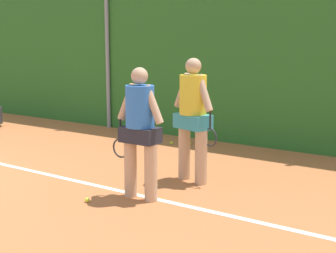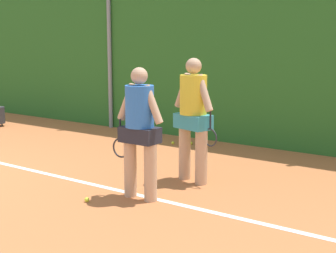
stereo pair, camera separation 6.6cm
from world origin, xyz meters
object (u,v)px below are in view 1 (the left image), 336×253
player_midcourt (193,113)px  tennis_ball_7 (190,143)px  player_foreground_near (140,126)px  tennis_ball_4 (87,200)px  tennis_ball_3 (171,143)px

player_midcourt → tennis_ball_7: (-1.44, 2.24, -1.05)m
player_foreground_near → tennis_ball_4: bearing=47.9°
player_foreground_near → tennis_ball_4: 1.24m
tennis_ball_3 → tennis_ball_4: same height
player_midcourt → tennis_ball_7: size_ratio=29.15×
player_midcourt → tennis_ball_4: bearing=-97.1°
tennis_ball_4 → tennis_ball_7: same height
tennis_ball_4 → tennis_ball_3: bearing=106.7°
player_midcourt → tennis_ball_3: 2.92m
tennis_ball_3 → tennis_ball_4: bearing=-73.3°
player_foreground_near → tennis_ball_7: size_ratio=27.73×
player_foreground_near → tennis_ball_3: bearing=-63.0°
player_foreground_near → tennis_ball_3: (-1.62, 3.17, -0.99)m
player_midcourt → tennis_ball_4: (-0.67, -1.67, -1.05)m
player_foreground_near → player_midcourt: (0.17, 1.12, 0.05)m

